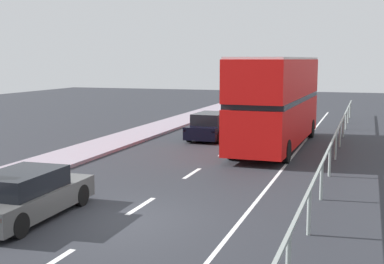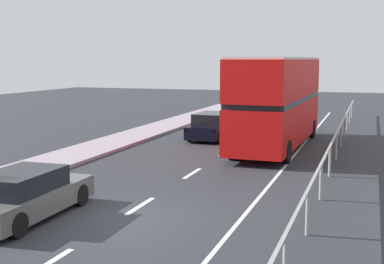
# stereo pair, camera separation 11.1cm
# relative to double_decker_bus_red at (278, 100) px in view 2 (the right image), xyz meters

# --- Properties ---
(ground_plane) EXTENTS (74.94, 120.00, 0.10)m
(ground_plane) POSITION_rel_double_decker_bus_red_xyz_m (-2.03, -13.15, -2.41)
(ground_plane) COLOR #282A30
(lane_paint_markings) EXTENTS (3.29, 46.00, 0.01)m
(lane_paint_markings) POSITION_rel_double_decker_bus_red_xyz_m (-0.01, -4.32, -2.36)
(lane_paint_markings) COLOR silver
(lane_paint_markings) RESTS_ON ground
(bridge_side_railing) EXTENTS (0.10, 42.00, 1.19)m
(bridge_side_railing) POSITION_rel_double_decker_bus_red_xyz_m (2.98, -4.15, -1.41)
(bridge_side_railing) COLOR gray
(bridge_side_railing) RESTS_ON ground
(double_decker_bus_red) EXTENTS (2.86, 10.92, 4.42)m
(double_decker_bus_red) POSITION_rel_double_decker_bus_red_xyz_m (0.00, 0.00, 0.00)
(double_decker_bus_red) COLOR red
(double_decker_bus_red) RESTS_ON ground
(hatchback_car_near) EXTENTS (1.88, 4.48, 1.34)m
(hatchback_car_near) POSITION_rel_double_decker_bus_red_xyz_m (-4.51, -13.94, -1.72)
(hatchback_car_near) COLOR #4D4D4C
(hatchback_car_near) RESTS_ON ground
(sedan_car_ahead) EXTENTS (1.89, 4.42, 1.44)m
(sedan_car_ahead) POSITION_rel_double_decker_bus_red_xyz_m (-3.83, 1.73, -1.67)
(sedan_car_ahead) COLOR black
(sedan_car_ahead) RESTS_ON ground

